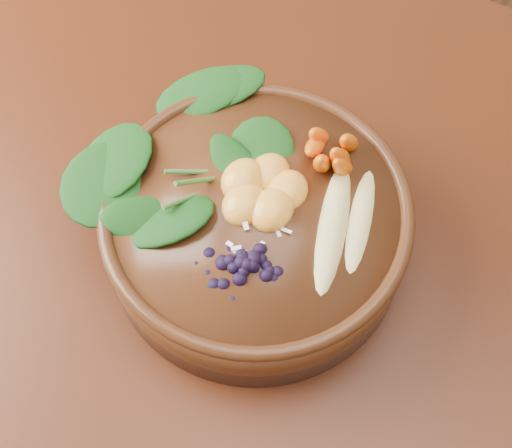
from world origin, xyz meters
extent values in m
plane|color=#381E0F|center=(0.00, 0.00, 0.00)|extent=(4.00, 4.00, 0.00)
cylinder|color=#331C0C|center=(-0.72, 0.37, 0.35)|extent=(0.07, 0.07, 0.71)
cube|color=#441B0B|center=(0.00, 0.00, 0.73)|extent=(1.60, 0.90, 0.04)
cylinder|color=#4B2613|center=(-0.24, -0.06, 0.79)|extent=(0.41, 0.41, 0.09)
ellipsoid|color=#E0CC84|center=(-0.14, -0.02, 0.85)|extent=(0.08, 0.17, 0.03)
ellipsoid|color=#E0CC84|center=(-0.16, -0.04, 0.86)|extent=(0.08, 0.17, 0.03)
camera|label=1|loc=(-0.05, -0.39, 1.48)|focal=50.00mm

